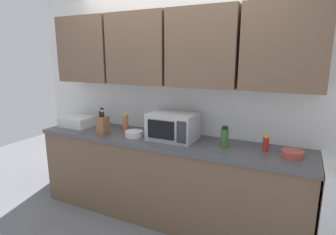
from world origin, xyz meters
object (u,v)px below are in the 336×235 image
Objects in this scene: bottle_spice_jar at (125,123)px; microwave at (173,126)px; knife_block at (103,125)px; bottle_white_jar at (102,118)px; bottle_green_oil at (225,137)px; bowl_mixing_large at (134,134)px; dish_rack at (77,121)px; bowl_ceramic_small at (292,154)px; bottle_red_sauce at (266,144)px.

microwave is at bearing -1.23° from bottle_spice_jar.
bottle_white_jar is at bearing 130.25° from knife_block.
bottle_green_oil is at bearing -2.46° from microwave.
bowl_mixing_large is at bearing -166.17° from microwave.
dish_rack is at bearing -179.03° from microwave.
bowl_ceramic_small is at bearing 2.95° from bowl_mixing_large.
dish_rack is 0.55m from knife_block.
bottle_white_jar is 0.60m from bowl_mixing_large.
bottle_green_oil is (1.16, -0.04, -0.00)m from bottle_spice_jar.
bottle_spice_jar is (0.17, 0.19, 0.00)m from knife_block.
microwave is 0.55m from bottle_green_oil.
microwave is at bearing -4.09° from bottle_white_jar.
bottle_white_jar is (-0.98, 0.07, -0.02)m from microwave.
bottle_spice_jar is 1.75m from bowl_ceramic_small.
bottle_red_sauce is at bearing 7.30° from knife_block.
bottle_spice_jar is 1.52m from bottle_red_sauce.
knife_block is at bearing -172.70° from bottle_red_sauce.
bowl_mixing_large is (-1.33, -0.14, -0.04)m from bottle_red_sauce.
knife_block is 1.33m from bottle_green_oil.
bottle_spice_jar reaches higher than bowl_mixing_large.
dish_rack is 1.75× the size of bottle_spice_jar.
knife_block reaches higher than bowl_mixing_large.
bottle_white_jar is 1.25× the size of bowl_mixing_large.
dish_rack is 2.45m from bowl_ceramic_small.
bottle_spice_jar reaches higher than bowl_ceramic_small.
knife_block is 1.10× the size of bottle_white_jar.
dish_rack is 0.89m from bowl_mixing_large.
knife_block is at bearing -49.75° from bottle_white_jar.
bottle_red_sauce reaches higher than bowl_ceramic_small.
bottle_red_sauce reaches higher than bowl_mixing_large.
bottle_spice_jar is at bearing -8.61° from bottle_white_jar.
bottle_spice_jar is (0.70, 0.04, 0.04)m from dish_rack.
bottle_red_sauce is at bearing 0.88° from bottle_spice_jar.
bottle_green_oil is at bearing -0.05° from dish_rack.
dish_rack is 0.70m from bottle_spice_jar.
bottle_green_oil is (1.32, 0.16, -0.00)m from knife_block.
bottle_spice_jar is at bearing 49.24° from knife_block.
dish_rack reaches higher than bowl_mixing_large.
microwave is at bearing 13.14° from knife_block.
microwave is 0.44m from bowl_mixing_large.
knife_block reaches higher than bottle_red_sauce.
bowl_ceramic_small is at bearing -14.43° from bottle_red_sauce.
bottle_red_sauce is 0.80× the size of bowl_mixing_large.
dish_rack is 1.57× the size of bottle_white_jar.
microwave is at bearing -177.73° from bottle_red_sauce.
bottle_spice_jar reaches higher than bottle_red_sauce.
bowl_mixing_large is (-0.42, -0.10, -0.11)m from microwave.
bowl_ceramic_small is (1.92, 0.16, -0.07)m from knife_block.
bottle_green_oil is 0.97m from bowl_mixing_large.
bowl_ceramic_small is 0.94× the size of bowl_mixing_large.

